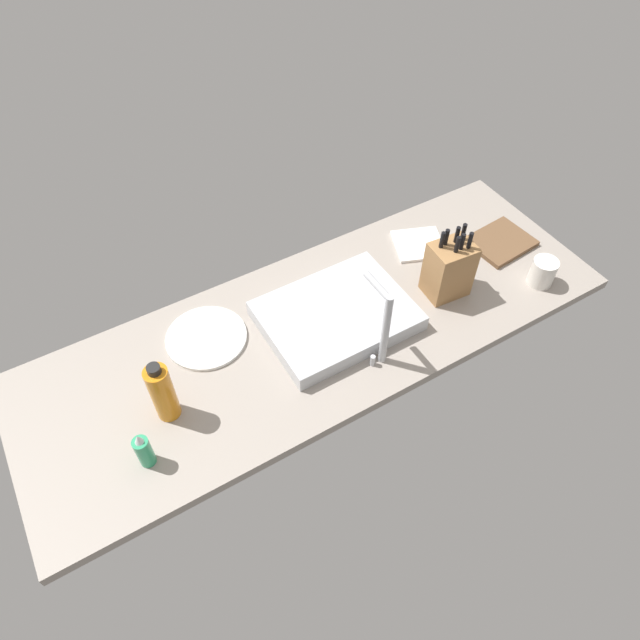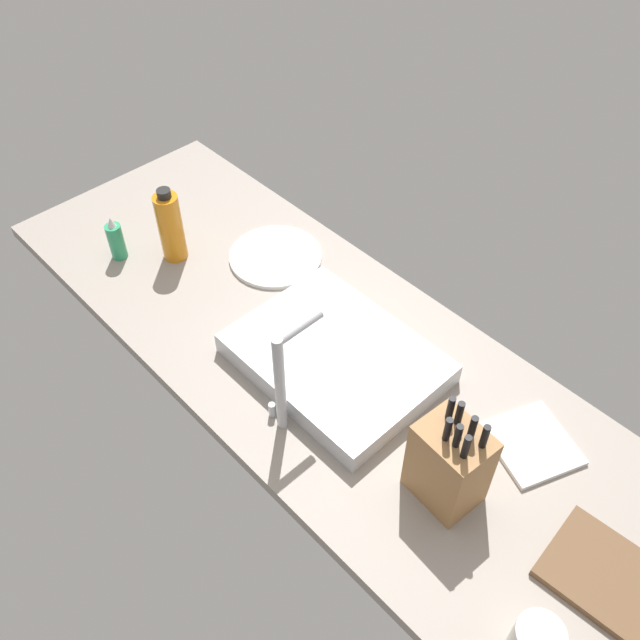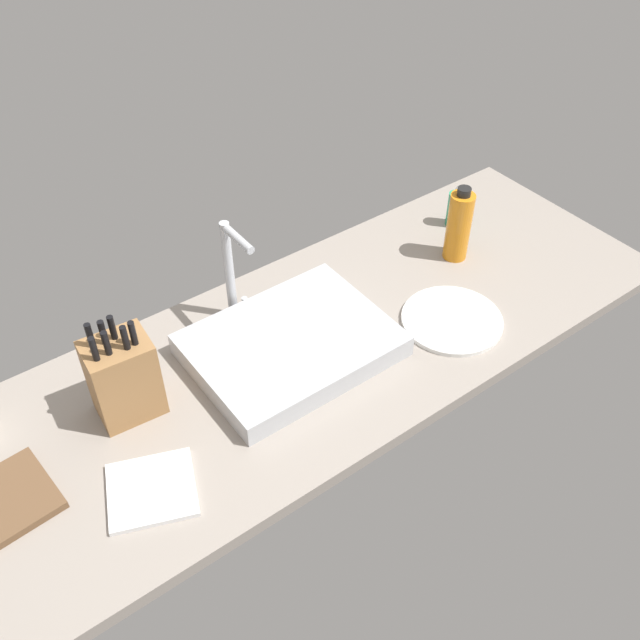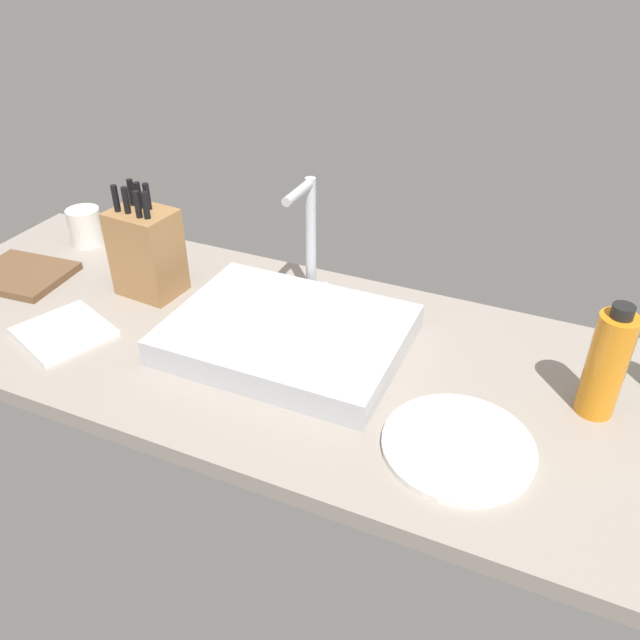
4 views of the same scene
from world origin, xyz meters
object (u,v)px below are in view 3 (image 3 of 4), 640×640
object	(u,v)px
sink_basin	(291,345)
dinner_plate	(452,320)
soap_bottle	(455,208)
water_bottle	(459,225)
faucet	(232,266)
knife_block	(123,377)
dish_towel	(152,490)

from	to	relation	value
sink_basin	dinner_plate	distance (cm)	42.39
soap_bottle	water_bottle	xyz separation A→B (cm)	(-10.55, -11.61, 4.58)
faucet	water_bottle	xyz separation A→B (cm)	(63.40, -14.61, -6.18)
knife_block	water_bottle	world-z (taller)	knife_block
water_bottle	dish_towel	bearing A→B (deg)	-169.10
water_bottle	dinner_plate	world-z (taller)	water_bottle
sink_basin	dinner_plate	world-z (taller)	sink_basin
knife_block	dinner_plate	xyz separation A→B (cm)	(78.73, -22.15, -9.86)
water_bottle	dish_towel	xyz separation A→B (cm)	(-105.11, -20.23, -9.85)
soap_bottle	dish_towel	world-z (taller)	soap_bottle
faucet	water_bottle	bearing A→B (deg)	-12.98
knife_block	dinner_plate	size ratio (longest dim) A/B	1.01
soap_bottle	water_bottle	world-z (taller)	water_bottle
dinner_plate	soap_bottle	bearing A→B (deg)	45.62
dinner_plate	sink_basin	bearing A→B (deg)	159.17
dinner_plate	dish_towel	distance (cm)	85.07
soap_bottle	dish_towel	xyz separation A→B (cm)	(-115.66, -31.84, -5.27)
sink_basin	dish_towel	size ratio (longest dim) A/B	2.68
faucet	soap_bottle	world-z (taller)	faucet
faucet	soap_bottle	size ratio (longest dim) A/B	2.13
dinner_plate	dish_towel	xyz separation A→B (cm)	(-85.07, -0.58, 0.00)
faucet	dinner_plate	xyz separation A→B (cm)	(43.35, -34.27, -16.03)
faucet	water_bottle	size ratio (longest dim) A/B	1.29
knife_block	water_bottle	size ratio (longest dim) A/B	1.17
sink_basin	dinner_plate	xyz separation A→B (cm)	(39.56, -15.05, -2.27)
knife_block	soap_bottle	world-z (taller)	knife_block
sink_basin	water_bottle	size ratio (longest dim) A/B	2.11
sink_basin	dish_towel	world-z (taller)	sink_basin
soap_bottle	knife_block	bearing A→B (deg)	-175.23
dinner_plate	dish_towel	size ratio (longest dim) A/B	1.47
dish_towel	faucet	bearing A→B (deg)	39.88
dish_towel	sink_basin	bearing A→B (deg)	18.96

